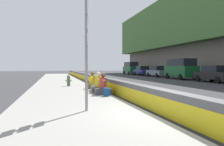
{
  "coord_description": "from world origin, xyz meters",
  "views": [
    {
      "loc": [
        -5.9,
        3.31,
        1.56
      ],
      "look_at": [
        10.68,
        -1.18,
        1.07
      ],
      "focal_mm": 34.59,
      "sensor_mm": 36.0,
      "label": 1
    }
  ],
  "objects_px": {
    "seated_person_foreground": "(103,88)",
    "seated_person_rear": "(98,85)",
    "seated_person_far": "(93,83)",
    "parked_car_fourth": "(181,69)",
    "parked_car_third": "(215,74)",
    "seated_person_middle": "(99,86)",
    "route_sign_post": "(87,46)",
    "parked_car_midline": "(158,71)",
    "fire_hydrant": "(69,80)",
    "parked_car_far": "(142,71)",
    "backpack": "(107,92)",
    "parked_car_farther": "(131,68)"
  },
  "relations": [
    {
      "from": "seated_person_foreground",
      "to": "seated_person_rear",
      "type": "relative_size",
      "value": 1.0
    },
    {
      "from": "seated_person_far",
      "to": "parked_car_fourth",
      "type": "bearing_deg",
      "value": -52.54
    },
    {
      "from": "parked_car_third",
      "to": "parked_car_fourth",
      "type": "xyz_separation_m",
      "value": [
        5.66,
        0.23,
        0.49
      ]
    },
    {
      "from": "seated_person_middle",
      "to": "parked_car_fourth",
      "type": "relative_size",
      "value": 0.21
    },
    {
      "from": "seated_person_far",
      "to": "seated_person_middle",
      "type": "bearing_deg",
      "value": 179.86
    },
    {
      "from": "route_sign_post",
      "to": "seated_person_middle",
      "type": "xyz_separation_m",
      "value": [
        4.88,
        -1.43,
        -1.75
      ]
    },
    {
      "from": "seated_person_middle",
      "to": "seated_person_far",
      "type": "xyz_separation_m",
      "value": [
        2.14,
        -0.01,
        -0.0
      ]
    },
    {
      "from": "seated_person_middle",
      "to": "parked_car_midline",
      "type": "bearing_deg",
      "value": -35.24
    },
    {
      "from": "route_sign_post",
      "to": "parked_car_midline",
      "type": "xyz_separation_m",
      "value": [
        23.37,
        -14.49,
        -1.37
      ]
    },
    {
      "from": "fire_hydrant",
      "to": "parked_car_fourth",
      "type": "xyz_separation_m",
      "value": [
        7.62,
        -14.33,
        0.77
      ]
    },
    {
      "from": "parked_car_third",
      "to": "seated_person_middle",
      "type": "bearing_deg",
      "value": 115.89
    },
    {
      "from": "seated_person_far",
      "to": "parked_car_far",
      "type": "bearing_deg",
      "value": -30.32
    },
    {
      "from": "route_sign_post",
      "to": "backpack",
      "type": "distance_m",
      "value": 4.0
    },
    {
      "from": "fire_hydrant",
      "to": "parked_car_third",
      "type": "relative_size",
      "value": 0.19
    },
    {
      "from": "route_sign_post",
      "to": "parked_car_fourth",
      "type": "distance_m",
      "value": 22.24
    },
    {
      "from": "seated_person_rear",
      "to": "backpack",
      "type": "distance_m",
      "value": 2.65
    },
    {
      "from": "parked_car_midline",
      "to": "backpack",
      "type": "bearing_deg",
      "value": 147.1
    },
    {
      "from": "seated_person_rear",
      "to": "parked_car_far",
      "type": "height_order",
      "value": "parked_car_far"
    },
    {
      "from": "seated_person_foreground",
      "to": "parked_car_farther",
      "type": "height_order",
      "value": "parked_car_farther"
    },
    {
      "from": "route_sign_post",
      "to": "fire_hydrant",
      "type": "height_order",
      "value": "route_sign_post"
    },
    {
      "from": "parked_car_fourth",
      "to": "parked_car_farther",
      "type": "bearing_deg",
      "value": -0.18
    },
    {
      "from": "seated_person_middle",
      "to": "parked_car_farther",
      "type": "distance_m",
      "value": 32.98
    },
    {
      "from": "seated_person_rear",
      "to": "backpack",
      "type": "height_order",
      "value": "seated_person_rear"
    },
    {
      "from": "seated_person_middle",
      "to": "parked_car_farther",
      "type": "height_order",
      "value": "parked_car_farther"
    },
    {
      "from": "parked_car_third",
      "to": "parked_car_far",
      "type": "bearing_deg",
      "value": 0.53
    },
    {
      "from": "parked_car_fourth",
      "to": "parked_car_farther",
      "type": "distance_m",
      "value": 18.24
    },
    {
      "from": "seated_person_rear",
      "to": "parked_car_farther",
      "type": "distance_m",
      "value": 32.04
    },
    {
      "from": "seated_person_foreground",
      "to": "parked_car_far",
      "type": "xyz_separation_m",
      "value": [
        25.34,
        -13.01,
        0.37
      ]
    },
    {
      "from": "fire_hydrant",
      "to": "parked_car_fourth",
      "type": "distance_m",
      "value": 16.25
    },
    {
      "from": "backpack",
      "to": "parked_car_far",
      "type": "xyz_separation_m",
      "value": [
        26.07,
        -13.0,
        0.53
      ]
    },
    {
      "from": "seated_person_foreground",
      "to": "seated_person_far",
      "type": "relative_size",
      "value": 1.02
    },
    {
      "from": "route_sign_post",
      "to": "parked_car_fourth",
      "type": "xyz_separation_m",
      "value": [
        16.94,
        -14.37,
        -0.88
      ]
    },
    {
      "from": "seated_person_foreground",
      "to": "backpack",
      "type": "height_order",
      "value": "seated_person_foreground"
    },
    {
      "from": "parked_car_third",
      "to": "parked_car_far",
      "type": "relative_size",
      "value": 1.0
    },
    {
      "from": "fire_hydrant",
      "to": "seated_person_far",
      "type": "bearing_deg",
      "value": -148.79
    },
    {
      "from": "seated_person_foreground",
      "to": "backpack",
      "type": "relative_size",
      "value": 2.8
    },
    {
      "from": "seated_person_far",
      "to": "parked_car_farther",
      "type": "xyz_separation_m",
      "value": [
        28.15,
        -13.0,
        0.87
      ]
    },
    {
      "from": "seated_person_foreground",
      "to": "parked_car_far",
      "type": "height_order",
      "value": "parked_car_far"
    },
    {
      "from": "seated_person_middle",
      "to": "backpack",
      "type": "bearing_deg",
      "value": -179.34
    },
    {
      "from": "backpack",
      "to": "parked_car_fourth",
      "type": "height_order",
      "value": "parked_car_fourth"
    },
    {
      "from": "route_sign_post",
      "to": "seated_person_rear",
      "type": "height_order",
      "value": "route_sign_post"
    },
    {
      "from": "route_sign_post",
      "to": "seated_person_foreground",
      "type": "distance_m",
      "value": 4.54
    },
    {
      "from": "backpack",
      "to": "parked_car_midline",
      "type": "bearing_deg",
      "value": -32.9
    },
    {
      "from": "parked_car_midline",
      "to": "seated_person_middle",
      "type": "bearing_deg",
      "value": 144.76
    },
    {
      "from": "parked_car_midline",
      "to": "parked_car_farther",
      "type": "distance_m",
      "value": 11.82
    },
    {
      "from": "seated_person_rear",
      "to": "parked_car_third",
      "type": "bearing_deg",
      "value": -67.41
    },
    {
      "from": "fire_hydrant",
      "to": "parked_car_midline",
      "type": "height_order",
      "value": "parked_car_midline"
    },
    {
      "from": "fire_hydrant",
      "to": "backpack",
      "type": "height_order",
      "value": "fire_hydrant"
    },
    {
      "from": "parked_car_third",
      "to": "parked_car_farther",
      "type": "relative_size",
      "value": 0.88
    },
    {
      "from": "fire_hydrant",
      "to": "seated_person_middle",
      "type": "relative_size",
      "value": 0.8
    }
  ]
}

